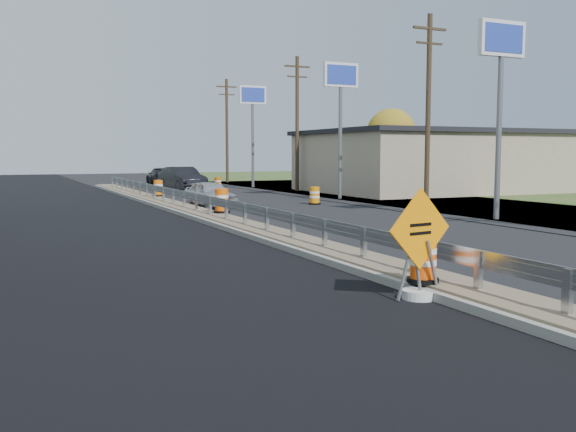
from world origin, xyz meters
name	(u,v)px	position (x,y,z in m)	size (l,w,h in m)	color
ground	(293,245)	(0.00, 0.00, 0.00)	(140.00, 140.00, 0.00)	black
milled_overlay	(92,219)	(-4.40, 10.00, 0.01)	(7.20, 120.00, 0.01)	black
median	(210,217)	(0.00, 8.00, 0.11)	(1.60, 55.00, 0.23)	gray
guardrail	(203,200)	(0.00, 9.00, 0.73)	(0.10, 46.15, 0.72)	silver
retail_building_near	(442,161)	(20.99, 20.00, 2.16)	(18.50, 12.50, 4.27)	tan
pylon_sign_south	(501,57)	(10.50, 3.00, 6.48)	(2.20, 0.30, 7.90)	slate
pylon_sign_mid	(341,88)	(10.50, 16.00, 6.48)	(2.20, 0.30, 7.90)	slate
pylon_sign_north	(253,104)	(10.50, 30.00, 6.48)	(2.20, 0.30, 7.90)	slate
utility_pole_smid	(428,107)	(11.50, 9.00, 4.93)	(1.90, 0.26, 9.40)	#473523
utility_pole_nmid	(297,121)	(11.50, 24.00, 4.93)	(1.90, 0.26, 9.40)	#473523
utility_pole_north	(227,128)	(11.50, 39.00, 4.93)	(1.90, 0.26, 9.40)	#473523
tree_far_yellow	(391,133)	(26.00, 34.00, 4.54)	(4.62, 4.62, 6.86)	#473523
caution_sign	(419,271)	(-0.90, -7.44, 0.52)	(1.48, 0.62, 2.06)	white
barrel_median_near	(423,260)	(-0.55, -7.08, 0.66)	(0.61, 0.61, 0.90)	black
barrel_median_mid	(222,201)	(0.55, 8.16, 0.71)	(0.68, 0.68, 1.00)	black
barrel_median_far	(158,188)	(0.55, 19.52, 0.67)	(0.63, 0.63, 0.93)	black
barrel_shoulder_near	(315,196)	(7.32, 13.00, 0.45)	(0.64, 0.64, 0.93)	black
barrel_shoulder_far	(218,183)	(7.16, 28.66, 0.44)	(0.62, 0.62, 0.91)	black
car_silver	(210,194)	(1.86, 13.82, 0.66)	(1.56, 3.87, 1.32)	silver
car_dark_mid	(182,179)	(4.12, 27.43, 0.86)	(1.83, 5.23, 1.72)	black
car_dark_far	(161,176)	(4.84, 36.93, 0.73)	(2.05, 5.04, 1.46)	black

